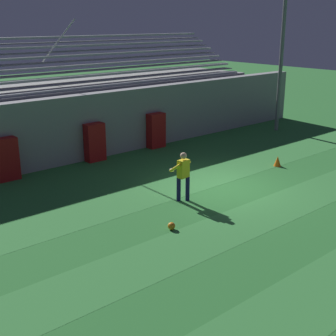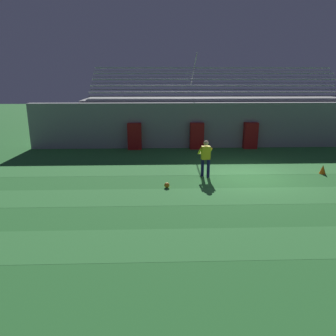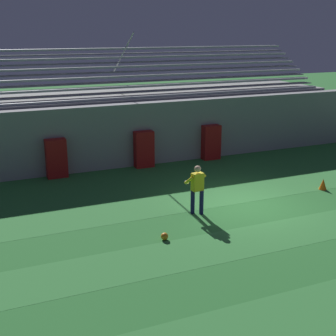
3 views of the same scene
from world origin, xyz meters
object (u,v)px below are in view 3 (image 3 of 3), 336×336
(padding_pillar_far_left, at_px, (56,158))
(traffic_cone, at_px, (323,184))
(padding_pillar_gate_right, at_px, (211,142))
(goalkeeper, at_px, (197,186))
(soccer_ball, at_px, (165,236))
(padding_pillar_gate_left, at_px, (144,149))

(padding_pillar_far_left, bearing_deg, traffic_cone, -31.51)
(padding_pillar_gate_right, height_order, goalkeeper, goalkeeper)
(soccer_ball, bearing_deg, traffic_cone, 13.30)
(padding_pillar_gate_right, xyz_separation_m, traffic_cone, (1.88, -5.58, -0.60))
(padding_pillar_far_left, xyz_separation_m, soccer_ball, (1.76, -7.31, -0.70))
(padding_pillar_far_left, distance_m, soccer_ball, 7.55)
(padding_pillar_gate_right, bearing_deg, soccer_ball, -126.70)
(goalkeeper, height_order, soccer_ball, goalkeeper)
(padding_pillar_gate_left, bearing_deg, goalkeeper, -93.03)
(padding_pillar_far_left, bearing_deg, goalkeeper, -58.83)
(padding_pillar_far_left, bearing_deg, padding_pillar_gate_right, 0.00)
(padding_pillar_gate_right, height_order, traffic_cone, padding_pillar_gate_right)
(goalkeeper, bearing_deg, soccer_ball, -140.61)
(padding_pillar_gate_left, xyz_separation_m, traffic_cone, (5.25, -5.58, -0.60))
(padding_pillar_gate_left, height_order, traffic_cone, padding_pillar_gate_left)
(padding_pillar_gate_left, height_order, goalkeeper, goalkeeper)
(soccer_ball, xyz_separation_m, traffic_cone, (7.34, 1.73, 0.10))
(goalkeeper, bearing_deg, traffic_cone, 2.83)
(padding_pillar_gate_right, height_order, padding_pillar_far_left, same)
(soccer_ball, bearing_deg, padding_pillar_gate_right, 53.30)
(padding_pillar_far_left, xyz_separation_m, traffic_cone, (9.10, -5.58, -0.60))
(padding_pillar_gate_right, relative_size, padding_pillar_far_left, 1.00)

